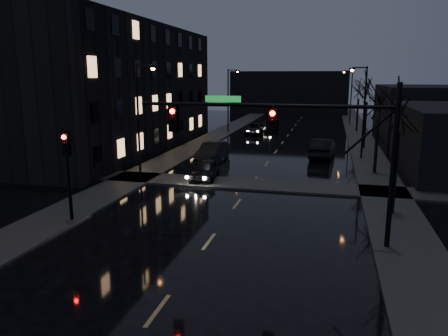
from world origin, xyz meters
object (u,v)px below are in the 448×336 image
Objects in this scene: oncoming_car_a at (205,170)px; oncoming_car_d at (268,125)px; oncoming_car_b at (213,152)px; lead_car at (322,148)px; oncoming_car_c at (256,129)px.

oncoming_car_a reaches higher than oncoming_car_d.
oncoming_car_b is 9.95m from lead_car.
lead_car is at bearing -59.12° from oncoming_car_c.
lead_car is (8.44, -14.18, 0.17)m from oncoming_car_c.
oncoming_car_a is 29.37m from oncoming_car_d.
lead_car reaches higher than oncoming_car_c.
oncoming_car_a is 24.83m from oncoming_car_c.
oncoming_car_c is (0.69, 18.16, -0.13)m from oncoming_car_b.
oncoming_car_a reaches higher than oncoming_car_c.
oncoming_car_b is at bearing -92.28° from oncoming_car_d.
oncoming_car_a is at bearing -88.58° from oncoming_car_c.
lead_car is at bearing -66.37° from oncoming_car_d.
oncoming_car_a is 13.24m from lead_car.
oncoming_car_b is at bearing 94.91° from oncoming_car_a.
oncoming_car_d is at bearing 78.85° from oncoming_car_c.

